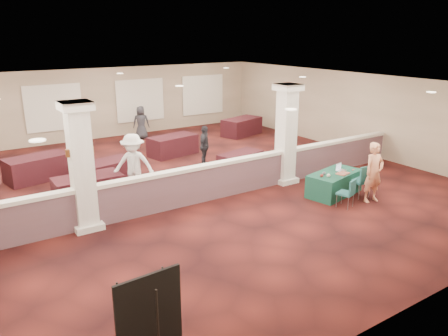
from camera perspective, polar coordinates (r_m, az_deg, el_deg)
ground at (r=14.12m, az=-5.46°, el=-2.32°), size 16.00×16.00×0.00m
wall_back at (r=20.97m, az=-16.01°, el=8.07°), size 16.00×0.04×3.20m
wall_front at (r=7.87m, az=22.96°, el=-7.54°), size 16.00×0.04×3.20m
wall_right at (r=18.69m, az=16.76°, el=6.95°), size 0.04×16.00×3.20m
ceiling at (r=13.40m, az=-5.85°, el=10.69°), size 16.00×16.00×0.02m
partition_wall at (r=12.70m, az=-2.35°, el=-1.81°), size 15.60×0.28×1.10m
column_left at (r=11.08m, az=-18.12°, el=0.25°), size 0.72×0.72×3.20m
column_right at (r=14.12m, az=8.12°, el=4.50°), size 0.72×0.72×3.20m
sconce_left at (r=10.92m, az=-19.71°, el=1.83°), size 0.12×0.12×0.18m
sconce_right at (r=11.06m, az=-16.91°, el=2.28°), size 0.12×0.12×0.18m
near_table at (r=13.64m, az=14.19°, el=-1.96°), size 1.95×1.27×0.69m
conf_chair_main at (r=13.54m, az=17.63°, el=-1.31°), size 0.54×0.54×1.00m
conf_chair_side at (r=12.66m, az=15.93°, el=-2.92°), size 0.52×0.52×0.83m
easel_board at (r=6.36m, az=-9.74°, el=-18.25°), size 0.98×0.51×1.66m
woman at (r=13.25m, az=18.97°, el=-0.55°), size 0.68×0.50×1.75m
far_table_front_left at (r=13.26m, az=-17.29°, el=-2.61°), size 1.89×0.95×0.77m
far_table_front_center at (r=14.64m, az=-15.29°, el=-0.60°), size 2.02×1.30×0.76m
far_table_front_right at (r=15.51m, az=2.16°, el=0.84°), size 1.78×1.18×0.66m
far_table_back_left at (r=15.80m, az=-23.18°, el=0.00°), size 2.15×1.39×0.80m
far_table_back_center at (r=17.64m, az=-6.71°, el=2.95°), size 2.06×1.30×0.78m
far_table_back_right at (r=21.02m, az=2.33°, el=5.42°), size 2.18×1.51×0.81m
attendee_b at (r=13.20m, az=-11.74°, el=0.34°), size 1.32×1.15×1.91m
attendee_c at (r=15.97m, az=-2.56°, el=2.88°), size 0.93×0.92×1.50m
attendee_d at (r=20.50m, az=-10.77°, el=5.85°), size 0.85×0.68×1.53m
laptop_base at (r=13.75m, az=15.07°, el=-0.32°), size 0.35×0.28×0.02m
laptop_screen at (r=13.77m, az=14.72°, el=0.22°), size 0.31×0.08×0.21m
screen_glow at (r=13.77m, az=14.74°, el=0.16°), size 0.28×0.06×0.18m
knitting at (r=13.46m, az=15.27°, el=-0.69°), size 0.43×0.36×0.03m
yarn_cream at (r=13.04m, az=13.50°, el=-0.95°), size 0.10×0.10×0.10m
yarn_red at (r=13.00m, az=12.64°, el=-0.98°), size 0.09×0.09×0.09m
yarn_grey at (r=13.22m, az=12.95°, el=-0.68°), size 0.10×0.10×0.10m
scissors at (r=13.93m, az=16.53°, el=-0.23°), size 0.12×0.05×0.01m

